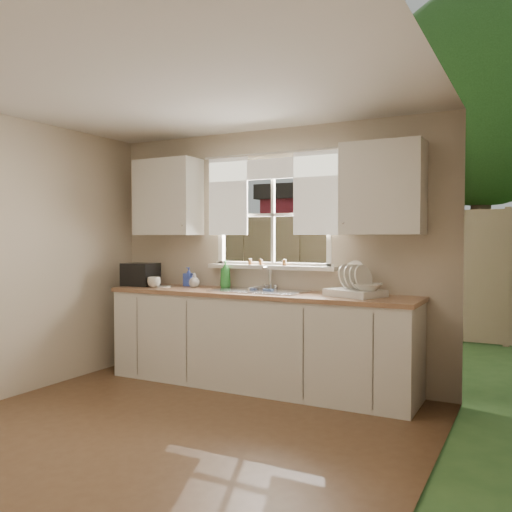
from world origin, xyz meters
The scene contains 21 objects.
ground centered at (0.00, 0.00, 0.00)m, with size 4.00×4.00×0.00m, color brown.
room_walls centered at (0.00, -0.07, 1.24)m, with size 3.62×4.02×2.50m.
ceiling centered at (0.00, 0.00, 2.50)m, with size 3.60×4.00×0.02m, color silver.
window centered at (0.00, 2.00, 1.49)m, with size 1.38×0.16×1.06m.
curtains centered at (0.00, 1.95, 1.93)m, with size 1.50×0.03×0.81m.
base_cabinets centered at (0.00, 1.68, 0.43)m, with size 3.00×0.62×0.87m, color silver.
countertop centered at (0.00, 1.68, 0.89)m, with size 3.04×0.65×0.04m, color #996D4C.
upper_cabinet_left centered at (-1.15, 1.82, 1.85)m, with size 0.70×0.33×0.80m, color silver.
upper_cabinet_right centered at (1.15, 1.82, 1.85)m, with size 0.70×0.33×0.80m, color silver.
wall_outlet centered at (0.88, 1.99, 1.08)m, with size 0.08×0.01×0.12m, color beige.
sill_jars centered at (-0.05, 1.94, 1.18)m, with size 0.42×0.04×0.06m.
backyard centered at (0.58, 8.42, 3.46)m, with size 20.00×10.00×6.13m.
sink centered at (0.00, 1.71, 0.84)m, with size 0.88×0.52×0.40m.
dish_rack centered at (0.94, 1.73, 0.98)m, with size 0.55×0.49×0.31m.
bowl centered at (1.07, 1.68, 1.00)m, with size 0.25×0.25×0.06m, color silver.
soap_bottle_a centered at (-0.46, 1.86, 1.05)m, with size 0.11×0.11×0.28m, color #2D8A34.
soap_bottle_b centered at (-0.93, 1.89, 1.01)m, with size 0.09×0.09×0.20m, color blue.
soap_bottle_c centered at (-0.79, 1.78, 0.98)m, with size 0.11×0.11×0.15m, color beige.
saucer centered at (-1.08, 1.64, 0.92)m, with size 0.17×0.17×0.01m, color white.
cup centered at (-1.14, 1.57, 0.96)m, with size 0.14×0.14×0.11m, color silver.
black_appliance centered at (-1.40, 1.67, 1.03)m, with size 0.33×0.28×0.24m, color black.
Camera 1 is at (2.35, -2.86, 1.43)m, focal length 38.00 mm.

